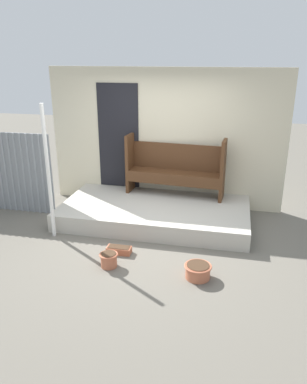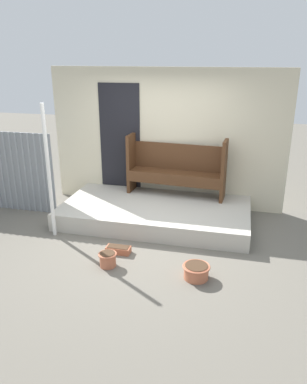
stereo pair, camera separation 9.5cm
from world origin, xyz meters
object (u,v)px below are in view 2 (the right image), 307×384
(support_post, at_px, (49,173))
(flower_pot_middle, at_px, (196,271))
(flower_pot_left, at_px, (108,259))
(bench, at_px, (176,166))
(planter_box_rect, at_px, (118,250))

(support_post, xyz_separation_m, flower_pot_middle, (2.43, -0.73, -0.96))
(support_post, height_order, flower_pot_middle, support_post)
(support_post, relative_size, flower_pot_left, 8.07)
(bench, bearing_deg, flower_pot_middle, -68.99)
(support_post, bearing_deg, bench, 42.02)
(bench, relative_size, flower_pot_left, 6.97)
(flower_pot_left, bearing_deg, support_post, 148.94)
(flower_pot_left, bearing_deg, bench, 76.48)
(flower_pot_middle, bearing_deg, flower_pot_left, 179.34)
(support_post, distance_m, flower_pot_middle, 2.72)
(support_post, relative_size, bench, 1.16)
(planter_box_rect, bearing_deg, bench, 74.53)
(flower_pot_middle, xyz_separation_m, planter_box_rect, (-1.22, 0.40, -0.05))
(bench, xyz_separation_m, flower_pot_middle, (0.70, -2.30, -0.74))
(support_post, height_order, flower_pot_left, support_post)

